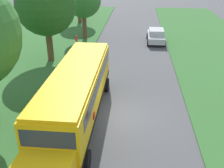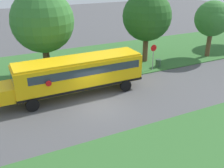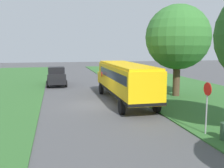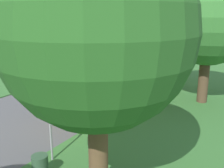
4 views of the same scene
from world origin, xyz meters
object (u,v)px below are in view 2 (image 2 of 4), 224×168
(oak_tree_beside_bus, at_px, (41,21))
(oak_tree_far_end, at_px, (213,19))
(school_bus, at_px, (76,73))
(oak_tree_roadside_mid, at_px, (148,16))
(stop_sign, at_px, (153,54))
(trash_bin, at_px, (158,63))

(oak_tree_beside_bus, bearing_deg, oak_tree_far_end, 82.17)
(school_bus, relative_size, oak_tree_far_end, 1.90)
(oak_tree_roadside_mid, relative_size, stop_sign, 2.81)
(oak_tree_beside_bus, bearing_deg, oak_tree_roadside_mid, 86.39)
(oak_tree_far_end, relative_size, trash_bin, 7.25)
(oak_tree_roadside_mid, height_order, trash_bin, oak_tree_roadside_mid)
(oak_tree_roadside_mid, relative_size, oak_tree_far_end, 1.18)
(oak_tree_roadside_mid, distance_m, oak_tree_far_end, 7.76)
(stop_sign, height_order, trash_bin, stop_sign)
(oak_tree_far_end, distance_m, trash_bin, 8.46)
(trash_bin, bearing_deg, oak_tree_beside_bus, -104.60)
(school_bus, relative_size, oak_tree_roadside_mid, 1.61)
(oak_tree_beside_bus, xyz_separation_m, oak_tree_far_end, (2.57, 18.71, -0.88))
(school_bus, relative_size, oak_tree_beside_bus, 1.51)
(oak_tree_far_end, xyz_separation_m, trash_bin, (0.36, -7.43, -4.02))
(stop_sign, relative_size, trash_bin, 3.04)
(oak_tree_roadside_mid, xyz_separation_m, trash_bin, (2.23, 0.07, -4.67))
(stop_sign, bearing_deg, school_bus, -77.81)
(oak_tree_roadside_mid, xyz_separation_m, stop_sign, (2.69, -0.96, -3.38))
(school_bus, relative_size, stop_sign, 4.53)
(oak_tree_roadside_mid, bearing_deg, oak_tree_beside_bus, -93.61)
(school_bus, xyz_separation_m, oak_tree_roadside_mid, (-4.62, 9.88, 3.19))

